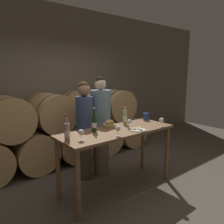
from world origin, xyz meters
TOP-DOWN VIEW (x-y plane):
  - ground_plane at (0.00, 0.00)m, footprint 10.00×10.00m
  - stone_wall_back at (0.00, 2.13)m, footprint 10.00×0.12m
  - barrel_stack at (-0.00, 1.56)m, footprint 3.81×0.90m
  - tasting_table at (0.00, 0.00)m, footprint 1.81×0.67m
  - person_left at (-0.19, 0.62)m, footprint 0.28×0.28m
  - person_right at (0.14, 0.62)m, footprint 0.35×0.35m
  - wine_bottle_red at (-0.33, 0.13)m, footprint 0.07×0.07m
  - wine_bottle_white at (0.32, 0.20)m, footprint 0.07×0.07m
  - wine_bottle_rose at (-0.82, 0.01)m, footprint 0.07×0.07m
  - blue_crock at (0.82, 0.19)m, footprint 0.11×0.11m
  - bread_basket at (-0.01, 0.19)m, footprint 0.21×0.21m
  - cheese_plate at (0.21, -0.21)m, footprint 0.23×0.23m
  - wine_glass_far_left at (-0.68, -0.10)m, footprint 0.08×0.08m
  - wine_glass_left at (-0.20, -0.24)m, footprint 0.08×0.08m
  - wine_glass_center at (0.20, -0.04)m, footprint 0.08×0.08m
  - wine_glass_right at (0.67, -0.28)m, footprint 0.08×0.08m

SIDE VIEW (x-z plane):
  - ground_plane at x=0.00m, z-range 0.00..0.00m
  - barrel_stack at x=0.00m, z-range -0.04..1.37m
  - tasting_table at x=0.00m, z-range 0.34..1.29m
  - person_left at x=-0.19m, z-range 0.04..1.69m
  - person_right at x=0.14m, z-range 0.02..1.74m
  - cheese_plate at x=0.21m, z-range 0.94..0.98m
  - bread_basket at x=-0.01m, z-range 0.93..1.06m
  - blue_crock at x=0.82m, z-range 0.95..1.08m
  - wine_glass_far_left at x=-0.68m, z-range 0.98..1.12m
  - wine_glass_left at x=-0.20m, z-range 0.98..1.12m
  - wine_glass_center at x=0.20m, z-range 0.98..1.12m
  - wine_glass_right at x=0.67m, z-range 0.98..1.12m
  - wine_bottle_rose at x=-0.82m, z-range 0.90..1.23m
  - wine_bottle_white at x=0.32m, z-range 0.90..1.24m
  - wine_bottle_red at x=-0.33m, z-range 0.90..1.25m
  - stone_wall_back at x=0.00m, z-range 0.00..3.20m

